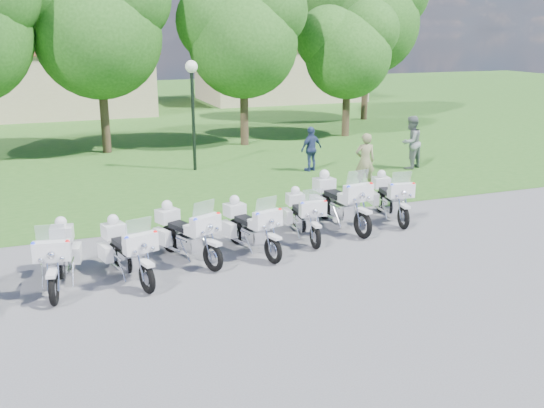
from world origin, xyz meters
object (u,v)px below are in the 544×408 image
object	(u,v)px
motorcycle_6	(340,201)
lamp_post	(192,88)
motorcycle_3	(186,233)
motorcycle_5	(303,215)
motorcycle_2	(127,250)
motorcycle_1	(59,256)
bystander_a	(365,161)
bystander_b	(411,143)
bystander_c	(311,149)
motorcycle_7	(390,197)
motorcycle_4	(250,226)

from	to	relation	value
motorcycle_6	lamp_post	bearing A→B (deg)	-82.51
motorcycle_3	motorcycle_6	bearing A→B (deg)	169.10
motorcycle_5	motorcycle_2	bearing A→B (deg)	18.28
motorcycle_1	motorcycle_6	distance (m)	7.15
bystander_a	bystander_b	bearing A→B (deg)	-134.08
motorcycle_2	bystander_a	size ratio (longest dim) A/B	1.19
motorcycle_1	motorcycle_3	world-z (taller)	motorcycle_3
bystander_c	bystander_a	bearing A→B (deg)	82.44
motorcycle_6	motorcycle_5	bearing A→B (deg)	13.58
motorcycle_6	bystander_b	xyz separation A→B (m)	(5.56, 5.30, 0.28)
motorcycle_3	bystander_a	distance (m)	8.04
motorcycle_6	motorcycle_3	bearing A→B (deg)	5.64
motorcycle_7	motorcycle_6	bearing A→B (deg)	13.58
motorcycle_2	motorcycle_4	xyz separation A→B (m)	(2.88, 0.61, -0.00)
motorcycle_7	bystander_c	xyz separation A→B (m)	(0.36, 6.07, 0.20)
motorcycle_3	motorcycle_7	size ratio (longest dim) A/B	0.97
motorcycle_5	bystander_c	xyz separation A→B (m)	(3.19, 6.67, 0.22)
motorcycle_1	bystander_a	size ratio (longest dim) A/B	1.24
motorcycle_5	lamp_post	xyz separation A→B (m)	(-0.76, 8.29, 2.42)
motorcycle_3	lamp_post	world-z (taller)	lamp_post
motorcycle_5	bystander_b	xyz separation A→B (m)	(6.79, 5.76, 0.39)
motorcycle_6	lamp_post	distance (m)	8.41
motorcycle_3	bystander_b	distance (m)	11.67
motorcycle_7	motorcycle_2	bearing A→B (deg)	21.70
motorcycle_4	bystander_c	distance (m)	8.60
motorcycle_1	motorcycle_4	xyz separation A→B (m)	(4.22, 0.49, -0.02)
motorcycle_4	motorcycle_6	bearing A→B (deg)	-175.55
motorcycle_6	lamp_post	xyz separation A→B (m)	(-1.99, 7.84, 2.30)
motorcycle_4	motorcycle_6	world-z (taller)	motorcycle_6
motorcycle_2	lamp_post	size ratio (longest dim) A/B	0.55
bystander_a	bystander_c	bearing A→B (deg)	-66.56
lamp_post	bystander_b	world-z (taller)	lamp_post
motorcycle_2	bystander_a	bearing A→B (deg)	-164.77
motorcycle_2	motorcycle_6	xyz separation A→B (m)	(5.67, 1.56, 0.08)
motorcycle_3	motorcycle_6	distance (m)	4.40
bystander_c	motorcycle_5	bearing A→B (deg)	45.65
motorcycle_1	lamp_post	size ratio (longest dim) A/B	0.57
motorcycle_2	motorcycle_4	distance (m)	2.95
motorcycle_1	lamp_post	distance (m)	10.81
motorcycle_7	bystander_b	world-z (taller)	bystander_b
motorcycle_1	motorcycle_6	xyz separation A→B (m)	(7.01, 1.45, 0.07)
lamp_post	motorcycle_2	bearing A→B (deg)	-111.34
motorcycle_3	bystander_b	bearing A→B (deg)	-170.97
motorcycle_2	motorcycle_3	distance (m)	1.51
lamp_post	bystander_c	distance (m)	4.80
motorcycle_4	bystander_b	bearing A→B (deg)	-157.66
motorcycle_2	motorcycle_4	size ratio (longest dim) A/B	1.00
lamp_post	motorcycle_5	bearing A→B (deg)	-84.73
motorcycle_6	bystander_c	size ratio (longest dim) A/B	1.53
motorcycle_7	motorcycle_5	bearing A→B (deg)	20.45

